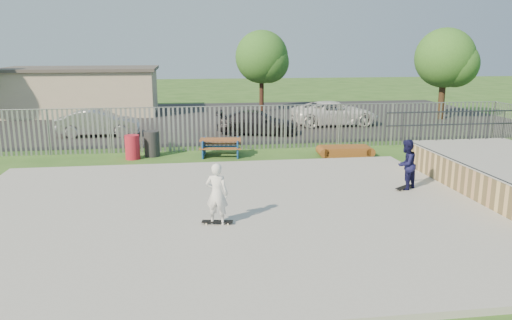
{
  "coord_description": "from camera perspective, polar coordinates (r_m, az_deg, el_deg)",
  "views": [
    {
      "loc": [
        -0.91,
        -13.28,
        4.64
      ],
      "look_at": [
        1.27,
        2.0,
        1.1
      ],
      "focal_mm": 35.0,
      "sensor_mm": 36.0,
      "label": 1
    }
  ],
  "objects": [
    {
      "name": "trash_bin_red",
      "position": [
        21.47,
        -13.94,
        1.44
      ],
      "size": [
        0.61,
        0.61,
        1.01
      ],
      "primitive_type": "cylinder",
      "color": "#B01B2C",
      "rests_on": "ground"
    },
    {
      "name": "funbox",
      "position": [
        21.91,
        10.14,
        1.02
      ],
      "size": [
        2.05,
        1.12,
        0.4
      ],
      "rotation": [
        0.0,
        0.0,
        -0.06
      ],
      "color": "brown",
      "rests_on": "ground"
    },
    {
      "name": "building",
      "position": [
        37.09,
        -19.28,
        7.51
      ],
      "size": [
        10.4,
        6.4,
        3.2
      ],
      "color": "#BFB293",
      "rests_on": "ground"
    },
    {
      "name": "tree_mid",
      "position": [
        35.93,
        0.65,
        11.68
      ],
      "size": [
        3.72,
        3.72,
        5.74
      ],
      "color": "#382016",
      "rests_on": "ground"
    },
    {
      "name": "picnic_table",
      "position": [
        21.55,
        -4.06,
        1.48
      ],
      "size": [
        1.92,
        1.65,
        0.74
      ],
      "rotation": [
        0.0,
        0.0,
        -0.12
      ],
      "color": "brown",
      "rests_on": "ground"
    },
    {
      "name": "trash_bin_grey",
      "position": [
        21.83,
        -11.81,
        1.83
      ],
      "size": [
        0.65,
        0.65,
        1.09
      ],
      "primitive_type": "cylinder",
      "color": "#272729",
      "rests_on": "ground"
    },
    {
      "name": "car_white",
      "position": [
        30.13,
        8.98,
        5.3
      ],
      "size": [
        5.16,
        2.46,
        1.42
      ],
      "primitive_type": "imported",
      "rotation": [
        0.0,
        0.0,
        1.59
      ],
      "color": "white",
      "rests_on": "parking_lot"
    },
    {
      "name": "skater_white",
      "position": [
        12.77,
        -4.49,
        -3.89
      ],
      "size": [
        0.68,
        0.56,
        1.61
      ],
      "primitive_type": "imported",
      "rotation": [
        0.0,
        0.0,
        2.8
      ],
      "color": "white",
      "rests_on": "concrete_slab"
    },
    {
      "name": "quarter_pipe",
      "position": [
        18.16,
        27.14,
        -1.52
      ],
      "size": [
        5.5,
        7.05,
        2.19
      ],
      "color": "tan",
      "rests_on": "ground"
    },
    {
      "name": "ground",
      "position": [
        14.09,
        -3.98,
        -6.33
      ],
      "size": [
        120.0,
        120.0,
        0.0
      ],
      "primitive_type": "plane",
      "color": "#2D571D",
      "rests_on": "ground"
    },
    {
      "name": "concrete_slab",
      "position": [
        14.07,
        -3.99,
        -6.04
      ],
      "size": [
        15.0,
        12.0,
        0.15
      ],
      "primitive_type": "cube",
      "color": "#9FA09A",
      "rests_on": "ground"
    },
    {
      "name": "car_dark",
      "position": [
        26.7,
        0.15,
        4.31
      ],
      "size": [
        4.61,
        2.74,
        1.25
      ],
      "primitive_type": "imported",
      "rotation": [
        0.0,
        0.0,
        1.33
      ],
      "color": "black",
      "rests_on": "parking_lot"
    },
    {
      "name": "skateboard_b",
      "position": [
        13.01,
        -4.43,
        -7.13
      ],
      "size": [
        0.82,
        0.33,
        0.08
      ],
      "rotation": [
        0.0,
        0.0,
        -0.17
      ],
      "color": "black",
      "rests_on": "concrete_slab"
    },
    {
      "name": "parking_lot",
      "position": [
        32.62,
        -6.46,
        4.67
      ],
      "size": [
        40.0,
        18.0,
        0.02
      ],
      "primitive_type": "cube",
      "color": "black",
      "rests_on": "ground"
    },
    {
      "name": "skater_navy",
      "position": [
        16.56,
        16.77,
        -0.49
      ],
      "size": [
        0.99,
        0.95,
        1.61
      ],
      "primitive_type": "imported",
      "rotation": [
        0.0,
        0.0,
        3.76
      ],
      "color": "#14143F",
      "rests_on": "concrete_slab"
    },
    {
      "name": "skateboard_a",
      "position": [
        16.74,
        16.6,
        -3.05
      ],
      "size": [
        0.77,
        0.63,
        0.08
      ],
      "rotation": [
        0.0,
        0.0,
        0.62
      ],
      "color": "black",
      "rests_on": "concrete_slab"
    },
    {
      "name": "fence",
      "position": [
        18.33,
        -1.97,
        1.46
      ],
      "size": [
        26.04,
        16.02,
        2.0
      ],
      "color": "gray",
      "rests_on": "ground"
    },
    {
      "name": "tree_right",
      "position": [
        34.27,
        20.78,
        10.83
      ],
      "size": [
        3.74,
        3.74,
        5.77
      ],
      "color": "#3D2A18",
      "rests_on": "ground"
    },
    {
      "name": "car_silver",
      "position": [
        27.4,
        -17.5,
        4.07
      ],
      "size": [
        4.21,
        1.53,
        1.38
      ],
      "primitive_type": "imported",
      "rotation": [
        0.0,
        0.0,
        1.55
      ],
      "color": "#A4A4A9",
      "rests_on": "parking_lot"
    }
  ]
}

